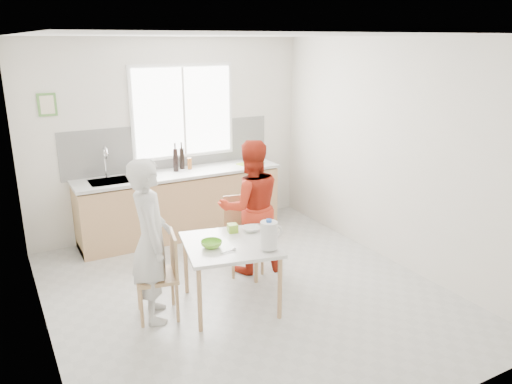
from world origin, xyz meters
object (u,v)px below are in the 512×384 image
Objects in this scene: dining_table at (230,250)px; wine_bottle_a at (176,160)px; chair_far at (242,230)px; wine_bottle_b at (182,158)px; bowl_white at (251,229)px; person_red at (251,207)px; milk_jug at (269,235)px; bowl_green at (212,244)px; chair_left at (163,271)px; person_white at (151,241)px.

wine_bottle_a is at bearing 83.98° from dining_table.
wine_bottle_b is at bearing 107.77° from chair_far.
wine_bottle_b is (-0.16, 1.52, 0.58)m from chair_far.
bowl_white reaches higher than dining_table.
person_red reaches higher than milk_jug.
milk_jug is at bearing -89.25° from wine_bottle_a.
person_red is at bearing 39.56° from bowl_green.
milk_jug is (0.26, -0.34, 0.23)m from dining_table.
chair_left is 4.09× the size of bowl_green.
wine_bottle_b is (1.02, 2.11, 0.59)m from chair_left.
chair_left is at bearing 33.74° from person_red.
wine_bottle_b is (0.56, 2.26, 0.34)m from bowl_green.
dining_table is 3.57× the size of wine_bottle_b.
chair_far is 2.79× the size of wine_bottle_a.
person_red reaches higher than dining_table.
wine_bottle_b reaches higher than chair_far.
bowl_green is 1.10× the size of bowl_white.
chair_far is 1.16m from milk_jug.
chair_far is 1.05m from bowl_green.
milk_jug is (-0.25, -1.07, 0.36)m from chair_far.
wine_bottle_b reaches higher than dining_table.
milk_jug is at bearing -91.34° from chair_far.
person_white is at bearing 163.18° from bowl_green.
person_white is at bearing 31.64° from person_red.
chair_far is 0.55× the size of person_white.
milk_jug reaches higher than dining_table.
dining_table is 0.66× the size of person_white.
bowl_white is (-0.24, -0.46, -0.07)m from person_red.
bowl_green is (-0.79, -0.65, -0.06)m from person_red.
bowl_white is at bearing 104.25° from chair_left.
chair_left is 2.42m from wine_bottle_b.
dining_table is 0.68× the size of person_red.
chair_far is 1.57m from wine_bottle_a.
bowl_green is (-0.72, -0.74, 0.24)m from chair_far.
wine_bottle_b is (0.35, 2.25, 0.45)m from dining_table.
wine_bottle_a is (-0.35, 1.51, 0.29)m from person_red.
person_white is (-0.76, 0.16, 0.19)m from dining_table.
person_red is (0.07, -0.09, 0.30)m from chair_far.
person_white is (-0.09, 0.02, 0.34)m from chair_left.
bowl_green is at bearing 84.11° from chair_left.
chair_far is 0.56× the size of person_red.
person_red is at bearing -58.36° from person_white.
wine_bottle_b is at bearing -70.05° from person_red.
bowl_white is 2.10m from wine_bottle_b.
chair_far is 1.64m from wine_bottle_b.
milk_jug is (-0.09, -0.52, 0.14)m from bowl_white.
chair_left is at bearing -177.63° from bowl_white.
chair_left is at bearing -141.68° from chair_far.
person_red reaches higher than wine_bottle_b.
chair_left is 0.53× the size of person_white.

